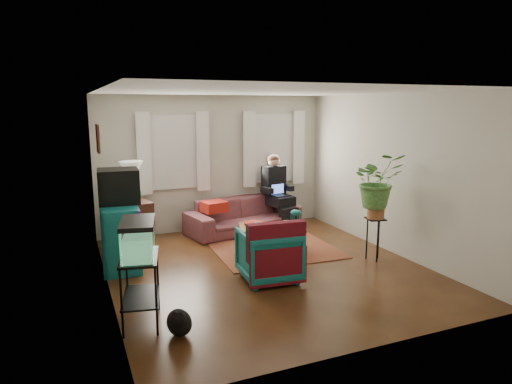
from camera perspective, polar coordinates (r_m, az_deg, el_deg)
name	(u,v)px	position (r m, az deg, el deg)	size (l,w,h in m)	color
floor	(266,268)	(6.94, 1.30, -9.53)	(4.50, 5.00, 0.01)	#4F2B14
ceiling	(267,91)	(6.51, 1.40, 12.45)	(4.50, 5.00, 0.01)	white
wall_back	(214,163)	(8.92, -5.26, 3.59)	(4.50, 0.01, 2.60)	silver
wall_front	(374,224)	(4.49, 14.55, -3.88)	(4.50, 0.01, 2.60)	silver
wall_left	(104,195)	(6.06, -18.47, -0.34)	(0.01, 5.00, 2.60)	silver
wall_right	(392,174)	(7.79, 16.63, 2.14)	(0.01, 5.00, 2.60)	silver
window_left	(173,152)	(8.67, -10.31, 4.92)	(1.08, 0.04, 1.38)	white
window_right	(273,148)	(9.33, 2.13, 5.49)	(1.08, 0.04, 1.38)	white
curtains_left	(174,153)	(8.59, -10.19, 4.87)	(1.36, 0.06, 1.50)	white
curtains_right	(275,149)	(9.25, 2.33, 5.44)	(1.36, 0.06, 1.50)	white
picture_frame	(99,139)	(6.82, -19.08, 6.33)	(0.04, 0.32, 0.40)	#3D2616
area_rug	(276,250)	(7.75, 2.49, -7.28)	(2.00, 1.60, 0.01)	maroon
sofa	(243,210)	(8.80, -1.59, -2.22)	(2.20, 0.87, 0.86)	brown
seated_person	(277,194)	(9.18, 2.61, -0.24)	(0.55, 0.68, 1.31)	black
side_table	(134,224)	(8.18, -14.99, -3.89)	(0.53, 0.53, 0.78)	#3C2816
table_lamp	(132,183)	(8.03, -15.24, 1.11)	(0.40, 0.40, 0.71)	white
dresser	(120,235)	(7.19, -16.63, -5.23)	(0.54, 1.07, 0.96)	#135B72
crt_tv	(118,186)	(7.14, -16.82, 0.73)	(0.59, 0.54, 0.51)	black
aquarium_stand	(141,290)	(5.33, -14.19, -11.81)	(0.39, 0.70, 0.79)	black
aquarium	(138,238)	(5.13, -14.50, -5.59)	(0.35, 0.64, 0.41)	#7FD899
black_cat	(179,320)	(5.09, -9.59, -15.48)	(0.26, 0.40, 0.34)	black
armchair	(269,252)	(6.41, 1.61, -7.51)	(0.78, 0.73, 0.80)	#125C6E
serape_throw	(277,247)	(6.08, 2.60, -6.88)	(0.80, 0.19, 0.66)	#9E0A0A
coffee_table	(272,239)	(7.62, 2.00, -5.91)	(1.07, 0.58, 0.44)	brown
cup_a	(258,225)	(7.43, 0.23, -4.19)	(0.12, 0.12, 0.10)	white
cup_b	(276,226)	(7.38, 2.55, -4.31)	(0.10, 0.10, 0.09)	beige
bowl	(289,223)	(7.68, 4.10, -3.88)	(0.21, 0.21, 0.05)	white
snack_tray	(254,223)	(7.67, -0.29, -3.94)	(0.33, 0.33, 0.04)	#B21414
birdcage	(296,219)	(7.43, 4.99, -3.37)	(0.18, 0.18, 0.31)	#115B6B
plant_stand	(374,239)	(7.46, 14.57, -5.71)	(0.29, 0.29, 0.68)	black
potted_plant	(377,189)	(7.27, 14.87, 0.38)	(0.77, 0.67, 0.86)	#599947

